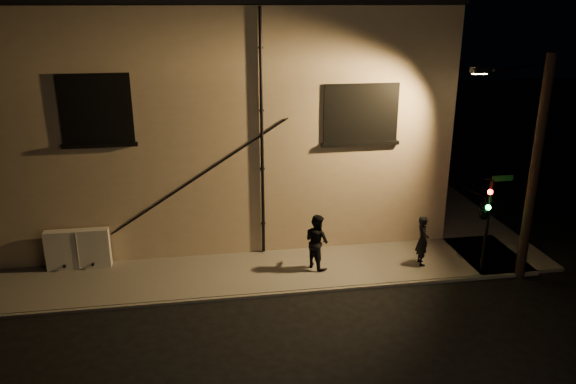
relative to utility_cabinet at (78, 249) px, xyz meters
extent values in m
plane|color=black|center=(8.03, -2.70, -0.80)|extent=(90.00, 90.00, 0.00)
cube|color=#65615B|center=(5.03, -1.20, -0.74)|extent=(20.00, 3.00, 0.12)
cube|color=#65615B|center=(14.53, 5.30, -0.74)|extent=(3.00, 16.00, 0.12)
cube|color=#C6AC8E|center=(5.03, 6.30, 3.45)|extent=(16.00, 12.00, 8.50)
cube|color=black|center=(1.03, 0.28, 4.60)|extent=(2.20, 0.10, 2.20)
cube|color=black|center=(1.03, 0.29, 4.60)|extent=(1.98, 0.05, 1.98)
cube|color=black|center=(9.63, 0.28, 4.20)|extent=(2.60, 0.10, 2.00)
cube|color=#A5B28C|center=(9.63, 0.29, 4.20)|extent=(2.38, 0.05, 1.78)
cylinder|color=black|center=(6.23, 0.22, 3.51)|extent=(0.11, 0.11, 8.30)
cylinder|color=black|center=(4.03, 0.25, 2.20)|extent=(5.96, 0.04, 3.75)
cylinder|color=black|center=(4.15, 0.25, 2.26)|extent=(5.96, 0.04, 3.75)
cube|color=silver|center=(0.00, 0.00, 0.00)|extent=(2.05, 0.35, 1.35)
imported|color=black|center=(11.39, -1.59, 0.19)|extent=(0.47, 0.67, 1.72)
imported|color=black|center=(7.84, -1.25, 0.26)|extent=(1.07, 1.14, 1.88)
cylinder|color=black|center=(13.27, -2.26, 0.87)|extent=(0.12, 0.12, 3.10)
imported|color=black|center=(13.05, -2.38, 1.53)|extent=(0.78, 1.91, 0.75)
sphere|color=#FF140C|center=(13.07, -2.56, 2.14)|extent=(0.17, 0.17, 0.17)
sphere|color=#14FF3F|center=(13.07, -2.56, 1.63)|extent=(0.17, 0.17, 0.17)
cube|color=#0C4C1E|center=(13.62, -2.26, 2.47)|extent=(0.70, 0.03, 0.18)
cylinder|color=black|center=(14.34, -2.79, 2.81)|extent=(0.30, 0.30, 7.20)
cylinder|color=black|center=(13.54, -2.24, 5.91)|extent=(1.83, 1.00, 0.10)
cube|color=black|center=(12.74, -1.69, 5.81)|extent=(0.55, 0.28, 0.18)
cube|color=#FFC672|center=(12.74, -1.69, 5.71)|extent=(0.42, 0.20, 0.04)
camera|label=1|loc=(4.12, -17.91, 7.83)|focal=35.00mm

